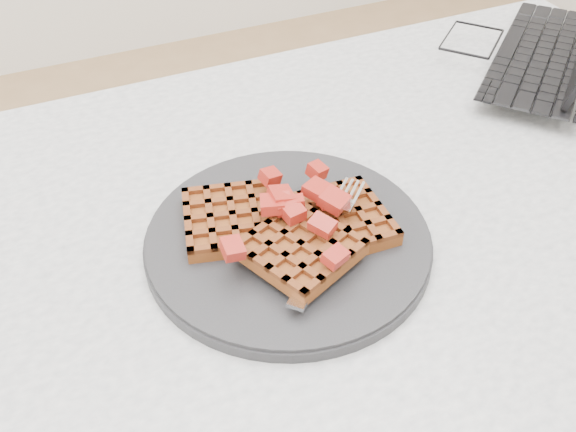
{
  "coord_description": "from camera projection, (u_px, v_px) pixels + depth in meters",
  "views": [
    {
      "loc": [
        -0.24,
        -0.41,
        1.2
      ],
      "look_at": [
        -0.05,
        0.02,
        0.79
      ],
      "focal_mm": 40.0,
      "sensor_mm": 36.0,
      "label": 1
    }
  ],
  "objects": [
    {
      "name": "strawberry_pile",
      "position": [
        288.0,
        205.0,
        0.61
      ],
      "size": [
        0.15,
        0.15,
        0.02
      ],
      "primitive_type": null,
      "color": "maroon",
      "rests_on": "waffles"
    },
    {
      "name": "laptop",
      "position": [
        532.0,
        42.0,
        0.9
      ],
      "size": [
        0.4,
        0.39,
        0.23
      ],
      "rotation": [
        0.0,
        0.0,
        3.84
      ],
      "color": "black",
      "rests_on": "table"
    },
    {
      "name": "table",
      "position": [
        336.0,
        314.0,
        0.73
      ],
      "size": [
        1.2,
        0.8,
        0.75
      ],
      "color": "silver",
      "rests_on": "ground"
    },
    {
      "name": "fork",
      "position": [
        331.0,
        240.0,
        0.62
      ],
      "size": [
        0.15,
        0.14,
        0.02
      ],
      "primitive_type": null,
      "rotation": [
        0.0,
        0.0,
        -0.81
      ],
      "color": "silver",
      "rests_on": "plate"
    },
    {
      "name": "plate",
      "position": [
        288.0,
        240.0,
        0.64
      ],
      "size": [
        0.29,
        0.29,
        0.02
      ],
      "primitive_type": "cylinder",
      "color": "black",
      "rests_on": "table"
    },
    {
      "name": "waffles",
      "position": [
        290.0,
        228.0,
        0.63
      ],
      "size": [
        0.2,
        0.19,
        0.03
      ],
      "color": "brown",
      "rests_on": "plate"
    }
  ]
}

